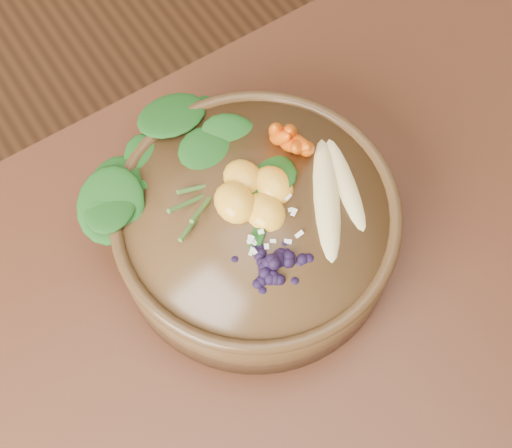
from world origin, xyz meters
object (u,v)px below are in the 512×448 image
object	(u,v)px
carrot_cluster	(290,114)
mandarin_cluster	(254,187)
dining_table	(308,393)
kale_heap	(199,157)
blueberry_pile	(273,256)
stoneware_bowl	(256,228)
banana_halves	(338,184)

from	to	relation	value
carrot_cluster	mandarin_cluster	size ratio (longest dim) A/B	0.87
dining_table	kale_heap	size ratio (longest dim) A/B	7.51
kale_heap	blueberry_pile	size ratio (longest dim) A/B	1.42
dining_table	blueberry_pile	distance (m)	0.23
kale_heap	mandarin_cluster	xyz separation A→B (m)	(0.03, -0.06, -0.01)
stoneware_bowl	blueberry_pile	world-z (taller)	blueberry_pile
mandarin_cluster	blueberry_pile	distance (m)	0.09
kale_heap	carrot_cluster	distance (m)	0.11
blueberry_pile	kale_heap	bearing A→B (deg)	91.00
dining_table	banana_halves	world-z (taller)	banana_halves
dining_table	banana_halves	xyz separation A→B (m)	(0.12, 0.14, 0.20)
stoneware_bowl	banana_halves	distance (m)	0.11
dining_table	blueberry_pile	bearing A→B (deg)	82.10
carrot_cluster	blueberry_pile	size ratio (longest dim) A/B	0.60
stoneware_bowl	blueberry_pile	bearing A→B (deg)	-107.94
carrot_cluster	dining_table	bearing A→B (deg)	-96.77
kale_heap	mandarin_cluster	world-z (taller)	kale_heap
dining_table	stoneware_bowl	distance (m)	0.22
kale_heap	carrot_cluster	world-z (taller)	carrot_cluster
carrot_cluster	mandarin_cluster	bearing A→B (deg)	-129.81
stoneware_bowl	kale_heap	world-z (taller)	kale_heap
stoneware_bowl	mandarin_cluster	distance (m)	0.06
kale_heap	banana_halves	bearing A→B (deg)	-44.35
mandarin_cluster	blueberry_pile	world-z (taller)	blueberry_pile
carrot_cluster	banana_halves	distance (m)	0.09
dining_table	banana_halves	size ratio (longest dim) A/B	9.44
dining_table	blueberry_pile	xyz separation A→B (m)	(0.01, 0.11, 0.20)
banana_halves	kale_heap	bearing A→B (deg)	156.45
kale_heap	carrot_cluster	bearing A→B (deg)	-10.29
dining_table	banana_halves	distance (m)	0.27
banana_halves	blueberry_pile	xyz separation A→B (m)	(-0.11, -0.04, 0.01)
stoneware_bowl	kale_heap	size ratio (longest dim) A/B	1.53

